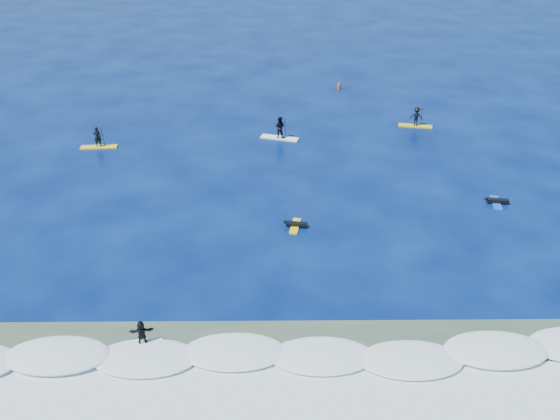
{
  "coord_description": "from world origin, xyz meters",
  "views": [
    {
      "loc": [
        -1.1,
        -31.69,
        19.68
      ],
      "look_at": [
        -0.79,
        2.69,
        0.6
      ],
      "focal_mm": 40.0,
      "sensor_mm": 36.0,
      "label": 1
    }
  ],
  "objects_px": {
    "sup_paddler_center": "(280,129)",
    "marker_buoy": "(339,86)",
    "sup_paddler_left": "(98,140)",
    "prone_paddler_near": "(295,225)",
    "wave_surfer": "(142,334)",
    "prone_paddler_far": "(496,202)",
    "sup_paddler_right": "(416,118)"
  },
  "relations": [
    {
      "from": "sup_paddler_left",
      "to": "sup_paddler_center",
      "type": "xyz_separation_m",
      "value": [
        14.39,
        1.74,
        0.19
      ]
    },
    {
      "from": "sup_paddler_center",
      "to": "prone_paddler_near",
      "type": "bearing_deg",
      "value": -69.28
    },
    {
      "from": "sup_paddler_left",
      "to": "prone_paddler_near",
      "type": "distance_m",
      "value": 19.74
    },
    {
      "from": "prone_paddler_near",
      "to": "marker_buoy",
      "type": "distance_m",
      "value": 27.69
    },
    {
      "from": "sup_paddler_center",
      "to": "marker_buoy",
      "type": "xyz_separation_m",
      "value": [
        6.04,
        12.92,
        -0.49
      ]
    },
    {
      "from": "sup_paddler_right",
      "to": "prone_paddler_near",
      "type": "bearing_deg",
      "value": -111.09
    },
    {
      "from": "sup_paddler_right",
      "to": "sup_paddler_left",
      "type": "bearing_deg",
      "value": -158.97
    },
    {
      "from": "marker_buoy",
      "to": "prone_paddler_far",
      "type": "bearing_deg",
      "value": -71.26
    },
    {
      "from": "prone_paddler_near",
      "to": "sup_paddler_left",
      "type": "bearing_deg",
      "value": 60.64
    },
    {
      "from": "sup_paddler_center",
      "to": "marker_buoy",
      "type": "height_order",
      "value": "sup_paddler_center"
    },
    {
      "from": "prone_paddler_near",
      "to": "prone_paddler_far",
      "type": "relative_size",
      "value": 0.95
    },
    {
      "from": "prone_paddler_far",
      "to": "wave_surfer",
      "type": "height_order",
      "value": "wave_surfer"
    },
    {
      "from": "sup_paddler_right",
      "to": "prone_paddler_far",
      "type": "bearing_deg",
      "value": -67.83
    },
    {
      "from": "prone_paddler_near",
      "to": "sup_paddler_center",
      "type": "bearing_deg",
      "value": 13.5
    },
    {
      "from": "prone_paddler_far",
      "to": "marker_buoy",
      "type": "bearing_deg",
      "value": 26.74
    },
    {
      "from": "sup_paddler_right",
      "to": "wave_surfer",
      "type": "height_order",
      "value": "sup_paddler_right"
    },
    {
      "from": "sup_paddler_center",
      "to": "prone_paddler_far",
      "type": "relative_size",
      "value": 1.56
    },
    {
      "from": "sup_paddler_center",
      "to": "wave_surfer",
      "type": "distance_m",
      "value": 26.07
    },
    {
      "from": "sup_paddler_left",
      "to": "sup_paddler_right",
      "type": "height_order",
      "value": "sup_paddler_left"
    },
    {
      "from": "wave_surfer",
      "to": "marker_buoy",
      "type": "xyz_separation_m",
      "value": [
        12.62,
        38.15,
        -0.43
      ]
    },
    {
      "from": "sup_paddler_center",
      "to": "sup_paddler_left",
      "type": "bearing_deg",
      "value": -155.79
    },
    {
      "from": "prone_paddler_far",
      "to": "sup_paddler_center",
      "type": "bearing_deg",
      "value": 59.52
    },
    {
      "from": "wave_surfer",
      "to": "prone_paddler_far",
      "type": "bearing_deg",
      "value": 23.11
    },
    {
      "from": "sup_paddler_right",
      "to": "prone_paddler_near",
      "type": "height_order",
      "value": "sup_paddler_right"
    },
    {
      "from": "sup_paddler_left",
      "to": "sup_paddler_right",
      "type": "relative_size",
      "value": 0.99
    },
    {
      "from": "sup_paddler_right",
      "to": "prone_paddler_far",
      "type": "height_order",
      "value": "sup_paddler_right"
    },
    {
      "from": "sup_paddler_left",
      "to": "wave_surfer",
      "type": "relative_size",
      "value": 1.54
    },
    {
      "from": "marker_buoy",
      "to": "sup_paddler_right",
      "type": "bearing_deg",
      "value": -61.4
    },
    {
      "from": "sup_paddler_right",
      "to": "wave_surfer",
      "type": "distance_m",
      "value": 33.27
    },
    {
      "from": "prone_paddler_far",
      "to": "marker_buoy",
      "type": "xyz_separation_m",
      "value": [
        -8.23,
        24.27,
        0.19
      ]
    },
    {
      "from": "wave_surfer",
      "to": "marker_buoy",
      "type": "bearing_deg",
      "value": 61.16
    },
    {
      "from": "sup_paddler_left",
      "to": "sup_paddler_center",
      "type": "bearing_deg",
      "value": 2.77
    }
  ]
}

